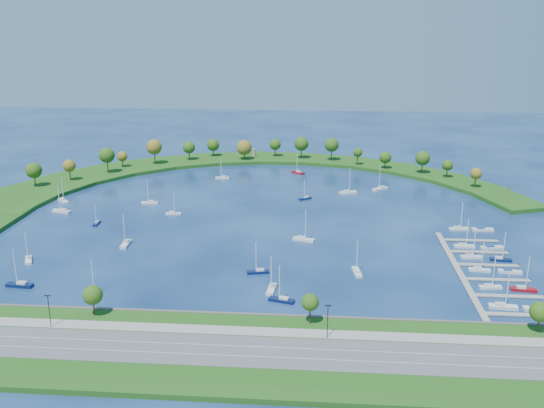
# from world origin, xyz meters

# --- Properties ---
(ground) EXTENTS (700.00, 700.00, 0.00)m
(ground) POSITION_xyz_m (0.00, 0.00, 0.00)
(ground) COLOR #081C45
(ground) RESTS_ON ground
(south_shoreline) EXTENTS (420.00, 43.10, 11.60)m
(south_shoreline) POSITION_xyz_m (0.03, -122.88, 1.00)
(south_shoreline) COLOR #204F15
(south_shoreline) RESTS_ON ground
(breakwater) EXTENTS (286.74, 247.64, 2.00)m
(breakwater) POSITION_xyz_m (-46.33, 48.72, 0.99)
(breakwater) COLOR #204F15
(breakwater) RESTS_ON ground
(breakwater_trees) EXTENTS (241.93, 93.21, 15.51)m
(breakwater_trees) POSITION_xyz_m (-21.34, 89.40, 10.78)
(breakwater_trees) COLOR #382314
(breakwater_trees) RESTS_ON breakwater
(harbor_tower) EXTENTS (2.60, 2.60, 4.77)m
(harbor_tower) POSITION_xyz_m (-15.97, 118.62, 4.44)
(harbor_tower) COLOR gray
(harbor_tower) RESTS_ON breakwater
(dock_system) EXTENTS (24.28, 82.00, 1.60)m
(dock_system) POSITION_xyz_m (85.30, -61.00, 0.35)
(dock_system) COLOR gray
(dock_system) RESTS_ON ground
(moored_boat_0) EXTENTS (8.28, 3.92, 11.74)m
(moored_boat_0) POSITION_xyz_m (5.75, -67.76, 0.90)
(moored_boat_0) COLOR #0A1642
(moored_boat_0) RESTS_ON ground
(moored_boat_1) EXTENTS (8.81, 4.53, 12.48)m
(moored_boat_1) POSITION_xyz_m (15.66, -90.02, 0.92)
(moored_boat_1) COLOR #0A1642
(moored_boat_1) RESTS_ON ground
(moored_boat_2) EXTENTS (3.53, 8.87, 12.68)m
(moored_boat_2) POSITION_xyz_m (41.13, -65.24, 0.93)
(moored_boat_2) COLOR silver
(moored_boat_2) RESTS_ON ground
(moored_boat_3) EXTENTS (7.97, 8.25, 13.18)m
(moored_boat_3) POSITION_xyz_m (-100.89, 13.35, 0.94)
(moored_boat_3) COLOR silver
(moored_boat_3) RESTS_ON ground
(moored_boat_4) EXTENTS (9.02, 8.07, 13.95)m
(moored_boat_4) POSITION_xyz_m (60.08, 48.97, 0.97)
(moored_boat_4) COLOR silver
(moored_boat_4) RESTS_ON ground
(moored_boat_5) EXTENTS (7.28, 2.93, 10.40)m
(moored_boat_5) POSITION_xyz_m (-40.85, -2.47, 0.86)
(moored_boat_5) COLOR silver
(moored_boat_5) RESTS_ON ground
(moored_boat_6) EXTENTS (9.69, 5.74, 13.77)m
(moored_boat_6) POSITION_xyz_m (42.25, 40.15, 0.96)
(moored_boat_6) COLOR silver
(moored_boat_6) RESTS_ON ground
(moored_boat_7) EXTENTS (9.36, 5.12, 13.26)m
(moored_boat_7) POSITION_xyz_m (21.07, -33.04, 0.94)
(moored_boat_7) COLOR silver
(moored_boat_7) RESTS_ON ground
(moored_boat_8) EXTENTS (3.21, 8.77, 12.62)m
(moored_boat_8) POSITION_xyz_m (11.75, -82.08, 0.92)
(moored_boat_8) COLOR silver
(moored_boat_8) RESTS_ON ground
(moored_boat_9) EXTENTS (6.74, 5.96, 10.38)m
(moored_boat_9) POSITION_xyz_m (20.19, 27.64, 0.86)
(moored_boat_9) COLOR #0A1642
(moored_boat_9) RESTS_ON ground
(moored_boat_10) EXTENTS (5.47, 8.30, 11.90)m
(moored_boat_10) POSITION_xyz_m (-81.85, -63.42, 0.90)
(moored_boat_10) COLOR silver
(moored_boat_10) RESTS_ON ground
(moored_boat_11) EXTENTS (5.31, 8.60, 12.25)m
(moored_boat_11) POSITION_xyz_m (-46.47, -90.08, 0.91)
(moored_boat_11) COLOR silver
(moored_boat_11) RESTS_ON ground
(moored_boat_12) EXTENTS (2.96, 9.13, 13.26)m
(moored_boat_12) POSITION_xyz_m (-50.52, -43.94, 0.94)
(moored_boat_12) COLOR silver
(moored_boat_12) RESTS_ON ground
(moored_boat_13) EXTENTS (9.64, 4.91, 13.64)m
(moored_boat_13) POSITION_xyz_m (-94.47, -3.35, 0.96)
(moored_boat_13) COLOR silver
(moored_boat_13) RESTS_ON ground
(moored_boat_14) EXTENTS (9.45, 3.40, 13.60)m
(moored_boat_14) POSITION_xyz_m (-74.22, -85.59, 0.96)
(moored_boat_14) COLOR #0A1642
(moored_boat_14) RESTS_ON ground
(moored_boat_15) EXTENTS (8.32, 3.05, 11.96)m
(moored_boat_15) POSITION_xyz_m (-56.64, 13.77, 0.90)
(moored_boat_15) COLOR silver
(moored_boat_15) RESTS_ON ground
(moored_boat_16) EXTENTS (8.15, 7.14, 12.51)m
(moored_boat_16) POSITION_xyz_m (14.50, 81.97, 0.92)
(moored_boat_16) COLOR maroon
(moored_boat_16) RESTS_ON ground
(moored_boat_17) EXTENTS (7.97, 2.47, 11.62)m
(moored_boat_17) POSITION_xyz_m (-28.49, 65.90, 0.90)
(moored_boat_17) COLOR silver
(moored_boat_17) RESTS_ON ground
(moored_boat_18) EXTENTS (1.98, 6.47, 9.43)m
(moored_boat_18) POSITION_xyz_m (-71.70, -19.08, 0.84)
(moored_boat_18) COLOR #0A1642
(moored_boat_18) RESTS_ON ground
(docked_boat_0) EXTENTS (9.00, 3.28, 12.95)m
(docked_boat_0) POSITION_xyz_m (85.51, -89.22, 0.93)
(docked_boat_0) COLOR silver
(docked_boat_0) RESTS_ON ground
(docked_boat_1) EXTENTS (9.26, 3.19, 1.86)m
(docked_boat_1) POSITION_xyz_m (95.97, -89.76, 0.68)
(docked_boat_1) COLOR silver
(docked_boat_1) RESTS_ON ground
(docked_boat_2) EXTENTS (7.72, 2.78, 11.11)m
(docked_boat_2) POSITION_xyz_m (85.53, -74.38, 0.88)
(docked_boat_2) COLOR silver
(docked_boat_2) RESTS_ON ground
(docked_boat_3) EXTENTS (8.66, 3.24, 12.43)m
(docked_boat_3) POSITION_xyz_m (96.01, -75.57, 0.92)
(docked_boat_3) COLOR maroon
(docked_boat_3) RESTS_ON ground
(docked_boat_4) EXTENTS (7.77, 2.98, 11.13)m
(docked_boat_4) POSITION_xyz_m (85.53, -59.57, 0.88)
(docked_boat_4) COLOR silver
(docked_boat_4) RESTS_ON ground
(docked_boat_5) EXTENTS (8.44, 3.44, 1.67)m
(docked_boat_5) POSITION_xyz_m (95.98, -60.40, 0.61)
(docked_boat_5) COLOR silver
(docked_boat_5) RESTS_ON ground
(docked_boat_6) EXTENTS (8.10, 2.87, 11.67)m
(docked_boat_6) POSITION_xyz_m (85.52, -47.23, 0.90)
(docked_boat_6) COLOR silver
(docked_boat_6) RESTS_ON ground
(docked_boat_7) EXTENTS (8.12, 3.10, 11.65)m
(docked_boat_7) POSITION_xyz_m (96.02, -48.93, 0.90)
(docked_boat_7) COLOR #0A1642
(docked_boat_7) RESTS_ON ground
(docked_boat_8) EXTENTS (8.23, 2.39, 12.06)m
(docked_boat_8) POSITION_xyz_m (85.52, -35.62, 0.91)
(docked_boat_8) COLOR silver
(docked_boat_8) RESTS_ON ground
(docked_boat_9) EXTENTS (9.29, 3.95, 1.84)m
(docked_boat_9) POSITION_xyz_m (95.97, -36.60, 0.67)
(docked_boat_9) COLOR silver
(docked_boat_9) RESTS_ON ground
(docked_boat_10) EXTENTS (8.67, 3.61, 12.36)m
(docked_boat_10) POSITION_xyz_m (87.92, -14.34, 0.92)
(docked_boat_10) COLOR silver
(docked_boat_10) RESTS_ON ground
(docked_boat_11) EXTENTS (9.25, 3.03, 1.86)m
(docked_boat_11) POSITION_xyz_m (97.87, -14.51, 0.68)
(docked_boat_11) COLOR silver
(docked_boat_11) RESTS_ON ground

